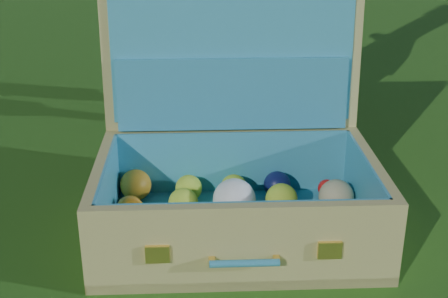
% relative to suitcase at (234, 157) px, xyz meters
% --- Properties ---
extents(ground, '(60.00, 60.00, 0.00)m').
position_rel_suitcase_xyz_m(ground, '(-0.08, -0.22, -0.18)').
color(ground, '#215114').
rests_on(ground, ground).
extents(suitcase, '(0.78, 0.69, 0.64)m').
position_rel_suitcase_xyz_m(suitcase, '(0.00, 0.00, 0.00)').
color(suitcase, tan).
rests_on(suitcase, ground).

